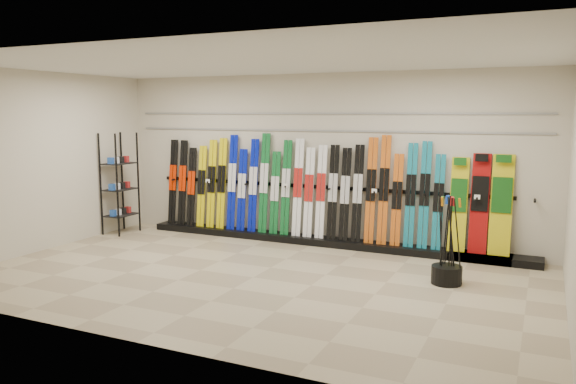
% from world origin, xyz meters
% --- Properties ---
extents(floor, '(8.00, 8.00, 0.00)m').
position_xyz_m(floor, '(0.00, 0.00, 0.00)').
color(floor, gray).
rests_on(floor, ground).
extents(back_wall, '(8.00, 0.00, 8.00)m').
position_xyz_m(back_wall, '(0.00, 2.50, 1.50)').
color(back_wall, beige).
rests_on(back_wall, floor).
extents(left_wall, '(0.00, 5.00, 5.00)m').
position_xyz_m(left_wall, '(-4.00, 0.00, 1.50)').
color(left_wall, beige).
rests_on(left_wall, floor).
extents(ceiling, '(8.00, 8.00, 0.00)m').
position_xyz_m(ceiling, '(0.00, 0.00, 3.00)').
color(ceiling, silver).
rests_on(ceiling, back_wall).
extents(ski_rack_base, '(8.00, 0.40, 0.12)m').
position_xyz_m(ski_rack_base, '(0.22, 2.28, 0.06)').
color(ski_rack_base, black).
rests_on(ski_rack_base, floor).
extents(skis, '(5.37, 0.22, 1.83)m').
position_xyz_m(skis, '(-0.44, 2.32, 0.95)').
color(skis, black).
rests_on(skis, ski_rack_base).
extents(snowboards, '(0.94, 0.24, 1.57)m').
position_xyz_m(snowboards, '(2.79, 2.36, 0.89)').
color(snowboards, gold).
rests_on(snowboards, ski_rack_base).
extents(accessory_rack, '(0.40, 0.60, 1.94)m').
position_xyz_m(accessory_rack, '(-3.75, 1.58, 0.97)').
color(accessory_rack, black).
rests_on(accessory_rack, floor).
extents(pole_bin, '(0.41, 0.41, 0.25)m').
position_xyz_m(pole_bin, '(2.54, 0.84, 0.12)').
color(pole_bin, black).
rests_on(pole_bin, floor).
extents(ski_poles, '(0.34, 0.30, 1.18)m').
position_xyz_m(ski_poles, '(2.54, 0.87, 0.61)').
color(ski_poles, black).
rests_on(ski_poles, pole_bin).
extents(slatwall_rail_0, '(7.60, 0.02, 0.03)m').
position_xyz_m(slatwall_rail_0, '(0.00, 2.48, 2.00)').
color(slatwall_rail_0, gray).
rests_on(slatwall_rail_0, back_wall).
extents(slatwall_rail_1, '(7.60, 0.02, 0.03)m').
position_xyz_m(slatwall_rail_1, '(0.00, 2.48, 2.30)').
color(slatwall_rail_1, gray).
rests_on(slatwall_rail_1, back_wall).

